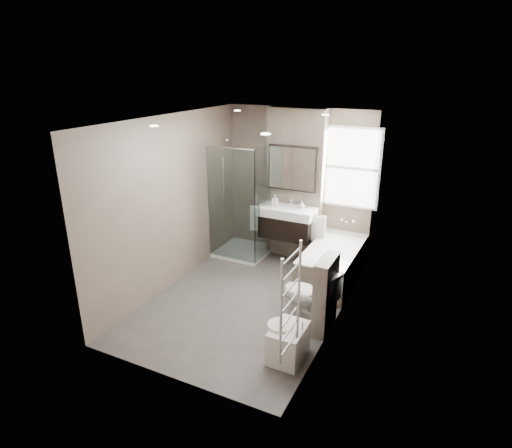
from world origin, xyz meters
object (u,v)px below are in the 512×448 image
Objects in this scene: bathtub at (333,262)px; toilet at (308,296)px; bidet at (288,342)px; vanity at (287,222)px.

toilet is (0.05, -1.31, 0.07)m from bathtub.
toilet is 1.46× the size of bidet.
vanity reaches higher than bidet.
bathtub is 1.31m from toilet.
vanity is 2.70m from bidet.
bidet is at bearing -67.46° from vanity.
bathtub is at bearing -161.73° from toilet.
bidet is (0.09, -2.12, -0.10)m from bathtub.
vanity is 0.59× the size of bathtub.
bidet is at bearing 19.40° from toilet.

